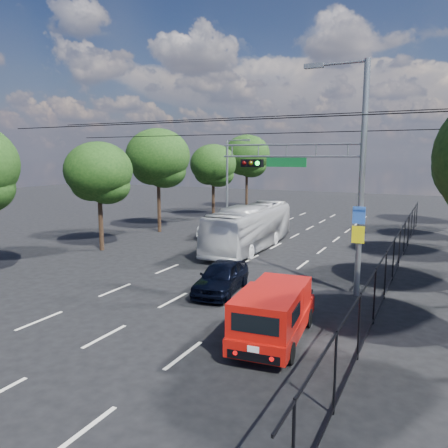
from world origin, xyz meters
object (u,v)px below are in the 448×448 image
Objects in this scene: white_bus at (250,227)px; navy_hatchback at (221,277)px; red_pickup at (274,312)px; signal_mast at (332,169)px; white_van at (220,225)px.

navy_hatchback is at bearing -76.70° from white_bus.
white_bus reaches higher than navy_hatchback.
navy_hatchback is at bearing 135.52° from red_pickup.
white_bus is (-6.44, 6.44, -3.87)m from signal_mast.
red_pickup is 18.36m from white_van.
white_van is at bearing 136.99° from white_bus.
signal_mast is at bearing -47.97° from white_van.
white_van is at bearing 136.53° from signal_mast.
white_van is (-6.14, 11.80, 0.10)m from navy_hatchback.
navy_hatchback is 0.84× the size of white_van.
white_bus is at bearing 116.62° from red_pickup.
signal_mast is 6.46m from navy_hatchback.
red_pickup reaches higher than navy_hatchback.
signal_mast reaches higher than white_bus.
signal_mast is 9.89m from white_bus.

